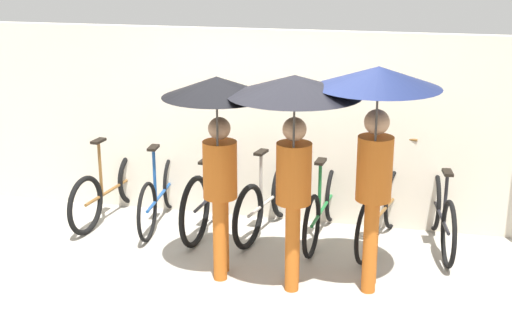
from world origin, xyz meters
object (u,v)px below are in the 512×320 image
(parked_bicycle_0, at_px, (111,188))
(parked_bicycle_4, at_px, (323,206))
(parked_bicycle_5, at_px, (381,211))
(parked_bicycle_1, at_px, (160,193))
(parked_bicycle_2, at_px, (212,195))
(parked_bicycle_3, at_px, (268,200))
(pedestrian_leading, at_px, (218,123))
(parked_bicycle_6, at_px, (441,214))
(pedestrian_center, at_px, (294,117))
(pedestrian_trailing, at_px, (377,115))

(parked_bicycle_0, height_order, parked_bicycle_4, parked_bicycle_4)
(parked_bicycle_5, bearing_deg, parked_bicycle_0, 101.30)
(parked_bicycle_5, bearing_deg, parked_bicycle_4, 98.98)
(parked_bicycle_1, distance_m, parked_bicycle_2, 0.62)
(parked_bicycle_3, relative_size, parked_bicycle_5, 0.99)
(parked_bicycle_0, bearing_deg, parked_bicycle_5, -84.51)
(pedestrian_leading, bearing_deg, parked_bicycle_4, -131.95)
(parked_bicycle_4, bearing_deg, pedestrian_leading, 151.24)
(parked_bicycle_1, distance_m, parked_bicycle_4, 1.86)
(parked_bicycle_0, distance_m, parked_bicycle_2, 1.24)
(parked_bicycle_1, bearing_deg, parked_bicycle_6, -93.86)
(pedestrian_center, bearing_deg, pedestrian_trailing, -176.33)
(parked_bicycle_3, height_order, parked_bicycle_5, parked_bicycle_5)
(parked_bicycle_5, bearing_deg, parked_bicycle_2, 102.34)
(pedestrian_leading, bearing_deg, parked_bicycle_1, -57.87)
(pedestrian_leading, xyz_separation_m, pedestrian_center, (0.70, -0.08, 0.11))
(parked_bicycle_3, xyz_separation_m, pedestrian_trailing, (1.19, -1.20, 1.31))
(parked_bicycle_0, height_order, pedestrian_center, pedestrian_center)
(parked_bicycle_2, relative_size, pedestrian_trailing, 0.84)
(parked_bicycle_1, bearing_deg, parked_bicycle_5, -95.51)
(parked_bicycle_2, height_order, pedestrian_leading, pedestrian_leading)
(parked_bicycle_0, bearing_deg, pedestrian_trailing, -104.53)
(parked_bicycle_4, bearing_deg, parked_bicycle_1, 94.77)
(parked_bicycle_0, xyz_separation_m, pedestrian_trailing, (3.05, -1.22, 1.32))
(parked_bicycle_0, distance_m, parked_bicycle_3, 1.86)
(pedestrian_leading, distance_m, pedestrian_trailing, 1.40)
(parked_bicycle_3, bearing_deg, pedestrian_trailing, -123.11)
(parked_bicycle_2, bearing_deg, pedestrian_trailing, -117.36)
(parked_bicycle_5, distance_m, pedestrian_trailing, 1.73)
(parked_bicycle_6, bearing_deg, parked_bicycle_0, 82.45)
(parked_bicycle_2, distance_m, pedestrian_trailing, 2.50)
(parked_bicycle_6, bearing_deg, parked_bicycle_5, 89.68)
(parked_bicycle_3, height_order, parked_bicycle_4, parked_bicycle_4)
(pedestrian_leading, height_order, pedestrian_center, pedestrian_center)
(parked_bicycle_2, xyz_separation_m, pedestrian_center, (1.12, -1.28, 1.25))
(parked_bicycle_6, height_order, pedestrian_center, pedestrian_center)
(parked_bicycle_2, distance_m, parked_bicycle_4, 1.24)
(parked_bicycle_4, bearing_deg, parked_bicycle_6, -83.38)
(parked_bicycle_3, bearing_deg, parked_bicycle_6, -78.03)
(parked_bicycle_0, distance_m, pedestrian_center, 3.01)
(parked_bicycle_6, relative_size, pedestrian_center, 0.81)
(parked_bicycle_5, height_order, pedestrian_center, pedestrian_center)
(parked_bicycle_2, bearing_deg, pedestrian_leading, -155.80)
(parked_bicycle_1, distance_m, parked_bicycle_6, 3.10)
(parked_bicycle_0, distance_m, pedestrian_trailing, 3.54)
(parked_bicycle_5, relative_size, pedestrian_center, 0.83)
(pedestrian_trailing, bearing_deg, parked_bicycle_6, -119.19)
(pedestrian_center, distance_m, pedestrian_trailing, 0.71)
(parked_bicycle_5, xyz_separation_m, pedestrian_leading, (-1.44, -1.18, 1.17))
(parked_bicycle_1, relative_size, pedestrian_center, 0.82)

